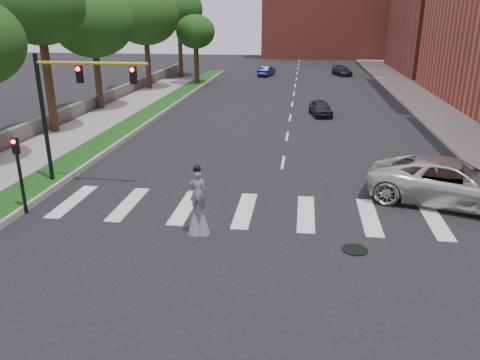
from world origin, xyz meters
TOP-DOWN VIEW (x-y plane):
  - ground_plane at (0.00, 0.00)m, footprint 160.00×160.00m
  - grass_median at (-11.50, 20.00)m, footprint 2.00×60.00m
  - median_curb at (-10.45, 20.00)m, footprint 0.20×60.00m
  - sidewalk_left at (-14.50, 10.00)m, footprint 4.00×60.00m
  - sidewalk_right at (12.50, 25.00)m, footprint 5.00×90.00m
  - stone_wall at (-17.00, 22.00)m, footprint 0.50×56.00m
  - manhole at (3.00, -2.00)m, footprint 0.90×0.90m
  - building_backdrop at (6.00, 78.00)m, footprint 26.00×14.00m
  - traffic_signal at (-9.78, 3.00)m, footprint 5.30×0.23m
  - secondary_signal at (-10.30, -0.50)m, footprint 0.25×0.21m
  - stilt_performer at (-2.72, -1.46)m, footprint 0.84×0.56m
  - suv_crossing at (7.48, 3.00)m, footprint 7.59×5.19m
  - car_near at (2.42, 21.29)m, footprint 2.11×3.80m
  - car_mid at (-4.03, 46.36)m, footprint 2.23×4.24m
  - car_far at (6.00, 48.27)m, footprint 2.90×4.50m
  - tree_2 at (-16.01, 12.63)m, footprint 5.84×5.84m
  - tree_3 at (-16.34, 21.11)m, footprint 6.66×6.66m
  - tree_4 at (-15.78, 32.76)m, footprint 7.08×7.08m
  - tree_5 at (-15.17, 44.29)m, footprint 6.09×6.09m
  - tree_6 at (-11.38, 36.85)m, footprint 4.39×4.39m

SIDE VIEW (x-z plane):
  - ground_plane at x=0.00m, z-range 0.00..0.00m
  - manhole at x=3.00m, z-range 0.00..0.04m
  - sidewalk_left at x=-14.50m, z-range 0.00..0.18m
  - sidewalk_right at x=12.50m, z-range 0.00..0.18m
  - grass_median at x=-11.50m, z-range 0.00..0.25m
  - median_curb at x=-10.45m, z-range 0.00..0.28m
  - stone_wall at x=-17.00m, z-range 0.00..1.10m
  - car_far at x=6.00m, z-range 0.00..1.21m
  - car_near at x=2.42m, z-range 0.00..1.22m
  - car_mid at x=-4.03m, z-range 0.00..1.33m
  - suv_crossing at x=7.48m, z-range 0.00..1.93m
  - stilt_performer at x=-2.72m, z-range -0.31..2.42m
  - secondary_signal at x=-10.30m, z-range 0.33..3.56m
  - traffic_signal at x=-9.78m, z-range 1.05..7.25m
  - tree_6 at x=-11.38m, z-range 1.97..9.80m
  - tree_3 at x=-16.34m, z-range 2.17..12.21m
  - tree_4 at x=-15.78m, z-range 2.31..13.01m
  - tree_2 at x=-16.01m, z-range 2.88..13.74m
  - tree_5 at x=-15.17m, z-range 2.85..13.83m
  - building_backdrop at x=6.00m, z-range 0.00..18.00m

